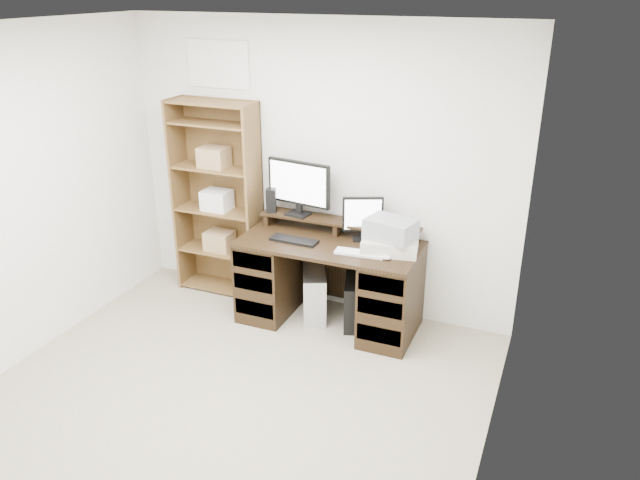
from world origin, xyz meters
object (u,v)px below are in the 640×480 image
Objects in this scene: tower_silver at (314,294)px; bookshelf at (218,197)px; monitor_wide at (299,185)px; monitor_small at (363,217)px; desk at (330,281)px; printer at (390,245)px; tower_black at (355,302)px.

bookshelf is (-1.03, 0.18, 0.70)m from tower_silver.
monitor_small is at bearing 3.81° from monitor_wide.
desk is 0.66m from printer.
monitor_wide is 1.37× the size of printer.
bookshelf is (-1.18, 0.21, 0.53)m from desk.
bookshelf is (-0.81, 0.00, -0.22)m from monitor_wide.
printer is 0.89m from tower_silver.
desk is 3.47× the size of tower_silver.
tower_black is at bearing -117.29° from monitor_small.
desk reaches higher than tower_black.
monitor_wide reaches higher than tower_black.
monitor_wide is at bearing 150.33° from desk.
printer is (0.88, -0.20, -0.33)m from monitor_wide.
desk is 3.44× the size of printer.
bookshelf is (-1.40, 0.16, 0.71)m from tower_black.
monitor_small is (0.22, 0.16, 0.56)m from desk.
printer reaches higher than tower_black.
tower_silver is (-0.66, 0.02, -0.59)m from printer.
bookshelf reaches higher than printer.
bookshelf is at bearing 169.79° from desk.
tower_silver is at bearing 165.26° from tower_black.
desk is 0.83× the size of bookshelf.
desk is at bearing -21.34° from monitor_wide.
monitor_wide is 1.62× the size of monitor_small.
desk is 0.23m from tower_silver.
tower_black is at bearing 161.83° from printer.
tower_black is 0.25× the size of bookshelf.
bookshelf is (-1.41, 0.05, -0.03)m from monitor_small.
desk is 4.08× the size of monitor_small.
printer is 1.01× the size of tower_silver.
monitor_small is 0.84m from tower_silver.
printer is (0.51, 0.01, 0.42)m from desk.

